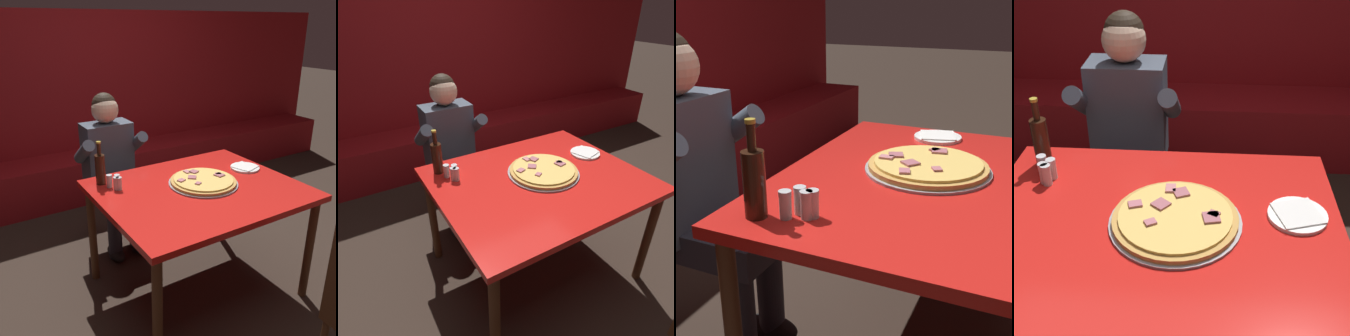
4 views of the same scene
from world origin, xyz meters
The scene contains 11 objects.
booth_wall_panel centered at (0.00, 2.18, 0.95)m, with size 6.80×0.16×1.90m, color maroon.
booth_bench centered at (0.00, 1.86, 0.23)m, with size 6.46×0.48×0.46m, color maroon.
main_dining_table centered at (0.00, 0.00, 0.70)m, with size 1.28×1.05×0.78m.
pizza centered at (0.06, 0.04, 0.80)m, with size 0.46×0.46×0.05m.
plate_white_paper centered at (0.49, 0.10, 0.79)m, with size 0.21×0.21×0.02m.
beer_bottle centered at (-0.52, 0.39, 0.89)m, with size 0.07×0.07×0.29m.
shaker_oregano centered at (-0.49, 0.31, 0.82)m, with size 0.04×0.04×0.09m.
shaker_red_pepper_flakes centered at (-0.45, 0.28, 0.82)m, with size 0.04×0.04×0.09m.
shaker_black_pepper centered at (-0.45, 0.24, 0.82)m, with size 0.04×0.04×0.09m.
shaker_parmesan centered at (-0.47, 0.25, 0.82)m, with size 0.04×0.04×0.09m.
diner_seated_blue_shirt centered at (-0.25, 0.83, 0.71)m, with size 0.53×0.53×1.27m.
Camera 4 is at (0.17, -1.23, 1.80)m, focal length 50.00 mm.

